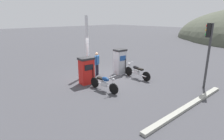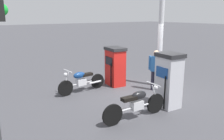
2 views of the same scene
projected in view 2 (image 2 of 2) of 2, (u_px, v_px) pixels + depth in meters
The scene contains 7 objects.
ground_plane at pixel (141, 93), 8.57m from camera, with size 120.00×120.00×0.00m, color #424247.
fuel_pump_near at pixel (115, 66), 9.39m from camera, with size 0.73×0.92×1.57m.
fuel_pump_far at pixel (169, 80), 7.15m from camera, with size 0.72×0.83×1.72m.
motorcycle_near_pump at pixel (81, 81), 8.60m from camera, with size 1.99×0.56×0.93m.
motorcycle_far_pump at pixel (136, 103), 6.39m from camera, with size 2.10×0.56×0.94m.
attendant_person at pixel (156, 68), 8.69m from camera, with size 0.34×0.55×1.56m.
canopy_support_pole at pixel (160, 40), 9.03m from camera, with size 0.40×0.40×3.90m.
Camera 2 is at (5.60, 5.98, 2.87)m, focal length 36.96 mm.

